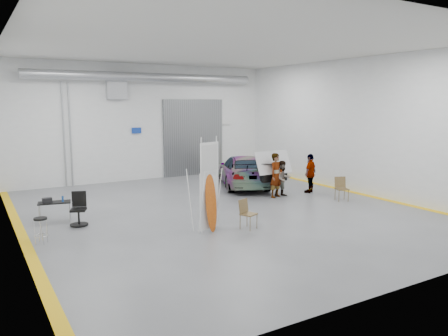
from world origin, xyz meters
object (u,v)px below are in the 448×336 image
person_c (310,173)px  folding_chair_far (341,194)px  shop_stool (41,231)px  sedan_car (243,171)px  work_table (52,202)px  person_a (276,175)px  person_b (283,179)px  surfboard_display (208,194)px  folding_chair_near (248,220)px  office_chair (78,211)px

person_c → folding_chair_far: (-0.00, -1.94, -0.58)m
shop_stool → sedan_car: bearing=24.4°
person_c → shop_stool: person_c is taller
work_table → folding_chair_far: bearing=-14.3°
person_c → folding_chair_far: person_c is taller
person_a → person_c: bearing=-15.9°
sedan_car → person_b: person_b is taller
surfboard_display → folding_chair_far: (6.86, 1.08, -0.91)m
person_b → folding_chair_far: 2.53m
person_c → folding_chair_near: bearing=4.6°
surfboard_display → work_table: surfboard_display is taller
sedan_car → work_table: sedan_car is taller
person_a → surfboard_display: (-4.95, -3.02, 0.26)m
surfboard_display → person_b: bearing=9.7°
surfboard_display → office_chair: (-3.35, 2.88, -0.73)m
person_b → folding_chair_near: (-4.02, -3.34, -0.48)m
sedan_car → surfboard_display: size_ratio=1.72×
folding_chair_near → office_chair: bearing=123.6°
sedan_car → shop_stool: (-9.83, -4.45, -0.36)m
sedan_car → person_b: (0.18, -2.88, 0.03)m
folding_chair_far → office_chair: 10.37m
surfboard_display → shop_stool: size_ratio=3.89×
sedan_car → office_chair: bearing=42.7°
shop_stool → work_table: size_ratio=0.68×
person_b → person_c: 1.56m
sedan_car → person_b: size_ratio=3.31×
sedan_car → folding_chair_near: (-3.84, -6.22, -0.45)m
person_a → office_chair: (-8.29, -0.14, -0.47)m
folding_chair_far → surfboard_display: bearing=-148.8°
sedan_car → office_chair: size_ratio=4.68×
folding_chair_far → office_chair: bearing=-167.7°
person_c → work_table: size_ratio=1.55×
person_b → folding_chair_far: size_ratio=1.59×
person_b → surfboard_display: size_ratio=0.52×
person_c → work_table: person_c is taller
person_a → person_c: person_a is taller
person_b → folding_chair_far: (1.55, -1.94, -0.47)m
person_c → folding_chair_near: size_ratio=1.86×
folding_chair_near → folding_chair_far: (5.57, 1.40, 0.01)m
folding_chair_near → person_c: bearing=9.2°
work_table → person_b: bearing=-5.1°
folding_chair_near → work_table: 6.73m
person_c → folding_chair_far: size_ratio=1.80×
folding_chair_near → folding_chair_far: 5.74m
folding_chair_far → person_c: bearing=112.2°
person_a → work_table: bearing=158.8°
person_b → folding_chair_near: bearing=-136.5°
person_b → folding_chair_far: bearing=-47.6°
folding_chair_far → work_table: (-10.84, 2.76, 0.36)m
folding_chair_far → work_table: 11.20m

